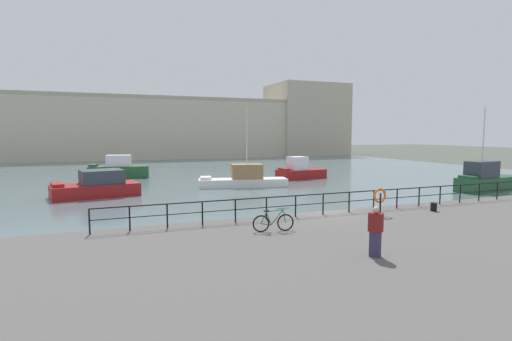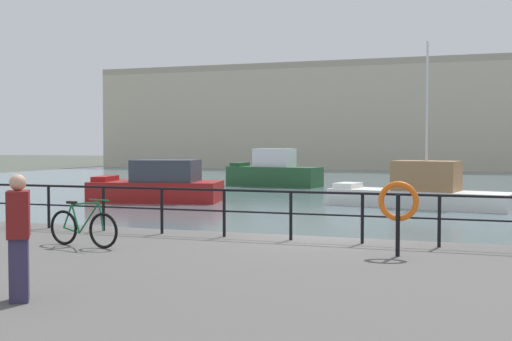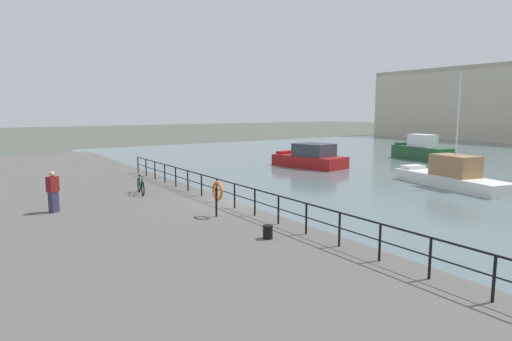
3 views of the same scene
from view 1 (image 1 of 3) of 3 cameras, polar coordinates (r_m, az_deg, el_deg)
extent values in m
plane|color=#4C5147|center=(21.06, 9.77, -7.82)|extent=(240.00, 240.00, 0.00)
cube|color=slate|center=(49.15, -8.61, -0.22)|extent=(80.00, 60.00, 0.01)
cube|color=#565451|center=(15.94, 22.10, -11.14)|extent=(56.00, 13.00, 0.73)
cube|color=#C1B79E|center=(78.88, -13.50, 5.80)|extent=(79.02, 11.87, 10.99)
cube|color=#B2A891|center=(88.94, 7.34, 7.34)|extent=(15.55, 13.05, 15.61)
cube|color=#A49C86|center=(73.59, -13.01, 10.41)|extent=(79.02, 0.60, 0.70)
cube|color=#23512D|center=(38.19, 30.94, -1.67)|extent=(6.85, 2.78, 1.16)
cube|color=#333842|center=(37.19, 30.24, 0.14)|extent=(2.86, 1.86, 1.36)
cube|color=#23512D|center=(35.73, 28.75, -0.88)|extent=(0.97, 1.42, 0.24)
cylinder|color=silver|center=(37.07, 30.46, 4.62)|extent=(0.10, 0.10, 4.45)
cube|color=#23512D|center=(44.62, -19.47, -0.20)|extent=(6.43, 3.09, 1.29)
cube|color=silver|center=(44.52, -19.50, 1.39)|extent=(2.72, 1.90, 1.20)
cube|color=#23512D|center=(44.98, -22.77, 0.70)|extent=(0.97, 1.58, 0.24)
cube|color=maroon|center=(32.11, -22.52, -2.68)|extent=(6.62, 3.99, 0.97)
cube|color=#333842|center=(32.07, -21.73, -0.84)|extent=(3.41, 2.99, 1.05)
cube|color=maroon|center=(31.70, -27.18, -1.86)|extent=(1.12, 2.10, 0.24)
cube|color=maroon|center=(41.81, 6.65, -0.51)|extent=(5.46, 2.94, 0.96)
cube|color=silver|center=(41.41, 6.09, 1.07)|extent=(2.03, 1.81, 1.40)
cube|color=maroon|center=(40.52, 4.15, 0.17)|extent=(0.83, 1.64, 0.24)
cube|color=white|center=(35.11, -1.94, -1.80)|extent=(8.19, 3.65, 0.74)
cube|color=#997047|center=(35.04, -1.36, -0.12)|extent=(3.03, 2.20, 1.32)
cube|color=white|center=(34.79, -7.39, -1.10)|extent=(1.23, 1.61, 0.24)
cylinder|color=silver|center=(34.88, -1.37, 5.21)|extent=(0.10, 0.10, 5.20)
cylinder|color=black|center=(17.19, -23.28, -6.93)|extent=(0.07, 0.07, 1.05)
cylinder|color=black|center=(17.20, -18.07, -6.75)|extent=(0.07, 0.07, 1.05)
cylinder|color=black|center=(17.34, -12.91, -6.52)|extent=(0.07, 0.07, 1.05)
cylinder|color=black|center=(17.62, -7.88, -6.24)|extent=(0.07, 0.07, 1.05)
cylinder|color=black|center=(18.03, -3.04, -5.93)|extent=(0.07, 0.07, 1.05)
cylinder|color=black|center=(18.56, 1.54, -5.60)|extent=(0.07, 0.07, 1.05)
cylinder|color=black|center=(19.20, 5.84, -5.25)|extent=(0.07, 0.07, 1.05)
cylinder|color=black|center=(19.95, 9.83, -4.90)|extent=(0.07, 0.07, 1.05)
cylinder|color=black|center=(20.78, 13.52, -4.55)|extent=(0.07, 0.07, 1.05)
cylinder|color=black|center=(21.69, 16.90, -4.22)|extent=(0.07, 0.07, 1.05)
cylinder|color=black|center=(22.67, 20.00, -3.90)|extent=(0.07, 0.07, 1.05)
cylinder|color=black|center=(23.72, 22.84, -3.60)|extent=(0.07, 0.07, 1.05)
cylinder|color=black|center=(24.81, 25.43, -3.32)|extent=(0.07, 0.07, 1.05)
cylinder|color=black|center=(25.95, 27.79, -3.06)|extent=(0.07, 0.07, 1.05)
cylinder|color=black|center=(27.14, 29.95, -2.81)|extent=(0.07, 0.07, 1.05)
cylinder|color=black|center=(28.36, 31.92, -2.58)|extent=(0.07, 0.07, 1.05)
cylinder|color=black|center=(20.70, 13.55, -3.12)|extent=(24.85, 0.06, 0.06)
cylinder|color=black|center=(20.77, 13.52, -4.41)|extent=(24.85, 0.04, 0.04)
torus|color=black|center=(16.47, 4.34, -7.62)|extent=(0.72, 0.17, 0.72)
torus|color=black|center=(16.21, 0.75, -7.82)|extent=(0.72, 0.17, 0.72)
cylinder|color=#146638|center=(16.32, 3.11, -6.87)|extent=(0.55, 0.12, 0.66)
cylinder|color=#146638|center=(16.23, 1.88, -7.06)|extent=(0.24, 0.07, 0.58)
cylinder|color=#146638|center=(16.23, 2.78, -5.91)|extent=(0.72, 0.15, 0.11)
cylinder|color=#146638|center=(16.26, 1.49, -7.92)|extent=(0.43, 0.10, 0.12)
cylinder|color=#146638|center=(16.18, 1.14, -6.96)|extent=(0.26, 0.08, 0.51)
cylinder|color=#146638|center=(16.39, 4.17, -6.68)|extent=(0.14, 0.06, 0.57)
cube|color=black|center=(16.14, 1.53, -5.95)|extent=(0.23, 0.12, 0.05)
cylinder|color=#146638|center=(16.31, 4.00, -5.56)|extent=(0.52, 0.11, 0.02)
cylinder|color=black|center=(22.61, 24.65, -4.89)|extent=(0.32, 0.32, 0.44)
cylinder|color=black|center=(20.23, 17.79, -4.79)|extent=(0.08, 0.08, 1.15)
torus|color=orange|center=(20.20, 17.72, -3.52)|extent=(0.75, 0.11, 0.75)
cube|color=#332D4C|center=(13.68, 17.10, -10.29)|extent=(0.39, 0.42, 0.85)
cube|color=maroon|center=(13.51, 17.19, -7.29)|extent=(0.48, 0.52, 0.62)
sphere|color=tan|center=(13.42, 17.24, -5.53)|extent=(0.22, 0.22, 0.22)
camera|label=2|loc=(14.47, 55.76, -4.85)|focal=46.18mm
camera|label=3|loc=(28.12, 53.26, 3.38)|focal=30.21mm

